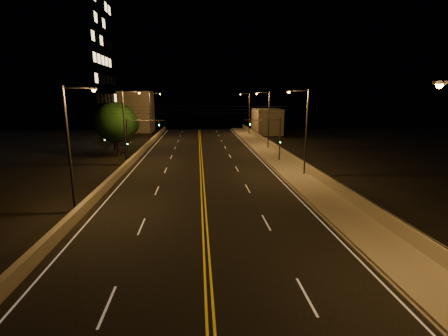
{
  "coord_description": "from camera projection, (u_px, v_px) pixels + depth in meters",
  "views": [
    {
      "loc": [
        -0.38,
        -11.51,
        9.06
      ],
      "look_at": [
        2.0,
        18.0,
        2.5
      ],
      "focal_mm": 26.0,
      "sensor_mm": 36.0,
      "label": 1
    }
  ],
  "objects": [
    {
      "name": "traffic_signal_right",
      "position": [
        273.0,
        135.0,
        44.88
      ],
      "size": [
        5.11,
        0.31,
        6.11
      ],
      "color": "#2D2D33",
      "rests_on": "ground"
    },
    {
      "name": "parapet_rail",
      "position": [
        324.0,
        173.0,
        33.34
      ],
      "size": [
        0.06,
        120.0,
        0.06
      ],
      "primitive_type": "cylinder",
      "rotation": [
        1.57,
        0.0,
        0.0
      ],
      "color": "black",
      "rests_on": "parapet_wall"
    },
    {
      "name": "road",
      "position": [
        203.0,
        188.0,
        32.65
      ],
      "size": [
        18.0,
        120.0,
        0.02
      ],
      "primitive_type": "cube",
      "color": "black",
      "rests_on": "ground"
    },
    {
      "name": "streetlight_6",
      "position": [
        151.0,
        113.0,
        66.92
      ],
      "size": [
        2.55,
        0.28,
        9.83
      ],
      "color": "#2D2D33",
      "rests_on": "ground"
    },
    {
      "name": "ground",
      "position": [
        211.0,
        324.0,
        13.19
      ],
      "size": [
        160.0,
        160.0,
        0.0
      ],
      "primitive_type": "plane",
      "color": "black",
      "rests_on": "ground"
    },
    {
      "name": "streetlight_1",
      "position": [
        304.0,
        128.0,
        36.35
      ],
      "size": [
        2.55,
        0.28,
        9.83
      ],
      "color": "#2D2D33",
      "rests_on": "ground"
    },
    {
      "name": "tree_2",
      "position": [
        127.0,
        124.0,
        62.64
      ],
      "size": [
        4.59,
        4.59,
        6.22
      ],
      "color": "black",
      "rests_on": "ground"
    },
    {
      "name": "overhead_wires",
      "position": [
        201.0,
        110.0,
        40.3
      ],
      "size": [
        22.0,
        0.03,
        0.83
      ],
      "color": "black"
    },
    {
      "name": "streetlight_5",
      "position": [
        126.0,
        123.0,
        43.26
      ],
      "size": [
        2.55,
        0.28,
        9.83
      ],
      "color": "#2D2D33",
      "rests_on": "ground"
    },
    {
      "name": "lane_markings",
      "position": [
        203.0,
        188.0,
        32.58
      ],
      "size": [
        17.32,
        116.0,
        0.0
      ],
      "color": "silver",
      "rests_on": "road"
    },
    {
      "name": "distant_building_left",
      "position": [
        137.0,
        112.0,
        83.55
      ],
      "size": [
        8.0,
        8.0,
        10.32
      ],
      "primitive_type": "cube",
      "color": "gray",
      "rests_on": "ground"
    },
    {
      "name": "curb",
      "position": [
        289.0,
        186.0,
        33.34
      ],
      "size": [
        0.14,
        120.0,
        0.15
      ],
      "primitive_type": "cube",
      "color": "gray",
      "rests_on": "ground"
    },
    {
      "name": "building_tower",
      "position": [
        38.0,
        70.0,
        59.05
      ],
      "size": [
        24.0,
        15.0,
        28.7
      ],
      "color": "gray",
      "rests_on": "ground"
    },
    {
      "name": "jersey_barrier",
      "position": [
        106.0,
        186.0,
        31.82
      ],
      "size": [
        0.45,
        120.0,
        0.87
      ],
      "primitive_type": "cube",
      "color": "gray",
      "rests_on": "ground"
    },
    {
      "name": "traffic_signal_left",
      "position": [
        135.0,
        136.0,
        43.4
      ],
      "size": [
        5.11,
        0.31,
        6.11
      ],
      "color": "#2D2D33",
      "rests_on": "ground"
    },
    {
      "name": "sidewalk",
      "position": [
        307.0,
        185.0,
        33.47
      ],
      "size": [
        3.6,
        120.0,
        0.3
      ],
      "primitive_type": "cube",
      "color": "gray",
      "rests_on": "ground"
    },
    {
      "name": "streetlight_3",
      "position": [
        248.0,
        111.0,
        76.33
      ],
      "size": [
        2.55,
        0.28,
        9.83
      ],
      "color": "#2D2D33",
      "rests_on": "ground"
    },
    {
      "name": "streetlight_4",
      "position": [
        72.0,
        142.0,
        24.59
      ],
      "size": [
        2.55,
        0.28,
        9.83
      ],
      "color": "#2D2D33",
      "rests_on": "ground"
    },
    {
      "name": "tree_1",
      "position": [
        113.0,
        123.0,
        55.26
      ],
      "size": [
        5.3,
        5.3,
        7.19
      ],
      "color": "black",
      "rests_on": "ground"
    },
    {
      "name": "parapet_wall",
      "position": [
        323.0,
        178.0,
        33.46
      ],
      "size": [
        0.3,
        120.0,
        1.0
      ],
      "primitive_type": "cube",
      "color": "gray",
      "rests_on": "sidewalk"
    },
    {
      "name": "distant_building_right",
      "position": [
        267.0,
        121.0,
        79.46
      ],
      "size": [
        6.0,
        10.0,
        6.08
      ],
      "primitive_type": "cube",
      "color": "gray",
      "rests_on": "ground"
    },
    {
      "name": "streetlight_2",
      "position": [
        267.0,
        117.0,
        55.52
      ],
      "size": [
        2.55,
        0.28,
        9.83
      ],
      "color": "#2D2D33",
      "rests_on": "ground"
    },
    {
      "name": "tree_0",
      "position": [
        116.0,
        122.0,
        48.85
      ],
      "size": [
        6.1,
        6.1,
        8.26
      ],
      "color": "black",
      "rests_on": "ground"
    }
  ]
}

